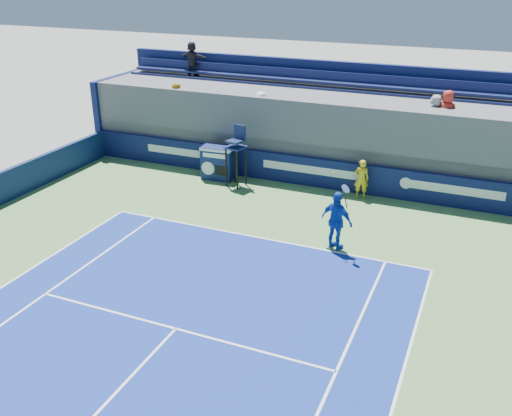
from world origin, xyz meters
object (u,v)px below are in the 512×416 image
at_px(ball_person, 361,179).
at_px(umpire_chair, 236,149).
at_px(tennis_player, 337,221).
at_px(match_clock, 218,162).

height_order(ball_person, umpire_chair, umpire_chair).
relative_size(ball_person, tennis_player, 0.59).
relative_size(ball_person, match_clock, 1.09).
bearing_deg(match_clock, tennis_player, -33.94).
distance_m(ball_person, umpire_chair, 5.04).
xyz_separation_m(ball_person, match_clock, (-5.97, -0.29, -0.03)).
height_order(match_clock, umpire_chair, umpire_chair).
bearing_deg(match_clock, ball_person, 2.75).
bearing_deg(ball_person, umpire_chair, -3.44).
height_order(match_clock, tennis_player, tennis_player).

